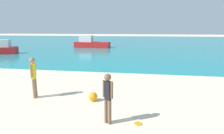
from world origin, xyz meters
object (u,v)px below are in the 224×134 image
at_px(frisbee, 138,124).
at_px(beach_ball, 93,97).
at_px(person_standing, 108,96).
at_px(person_distant, 34,75).
at_px(boat_far, 91,43).

bearing_deg(frisbee, beach_ball, 139.97).
bearing_deg(person_standing, person_distant, -1.39).
distance_m(person_distant, boat_far, 20.47).
relative_size(person_distant, boat_far, 0.32).
xyz_separation_m(person_distant, boat_far, (-3.19, 20.21, -0.29)).
relative_size(boat_far, beach_ball, 14.82).
xyz_separation_m(person_standing, frisbee, (0.93, 0.10, -0.89)).
bearing_deg(person_distant, frisbee, 65.96).
distance_m(person_standing, frisbee, 1.29).
distance_m(person_distant, beach_ball, 2.65).
height_order(person_distant, beach_ball, person_distant).
height_order(person_standing, frisbee, person_standing).
bearing_deg(person_standing, frisbee, -150.38).
distance_m(person_standing, boat_far, 22.81).
xyz_separation_m(frisbee, beach_ball, (-1.84, 1.55, 0.17)).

